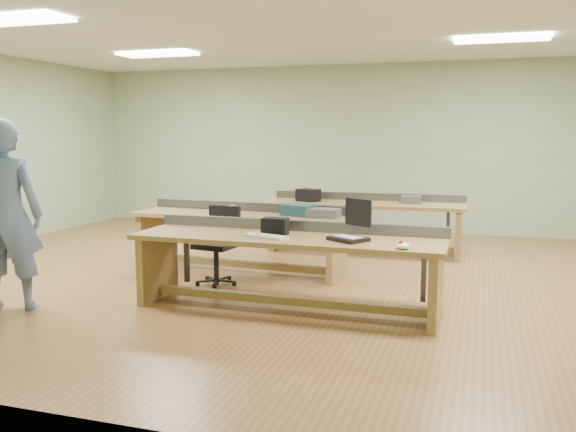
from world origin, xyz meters
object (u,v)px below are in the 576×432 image
object	(u,v)px
workbench_mid	(240,229)
camera_bag	(275,226)
workbench_front	(288,254)
laptop_base	(348,239)
task_chair	(218,256)
mug	(233,211)
drinks_can	(232,210)
parts_bin_teal	(299,210)
person	(6,215)
parts_bin_grey	(323,213)
workbench_back	(364,215)

from	to	relation	value
workbench_mid	camera_bag	world-z (taller)	camera_bag
workbench_front	laptop_base	distance (m)	0.68
task_chair	mug	bearing A→B (deg)	102.09
workbench_front	mug	xyz separation A→B (m)	(-1.14, 1.29, 0.24)
workbench_mid	task_chair	size ratio (longest dim) A/B	3.10
workbench_mid	drinks_can	size ratio (longest dim) A/B	22.92
camera_bag	workbench_front	bearing A→B (deg)	-10.74
camera_bag	parts_bin_teal	distance (m)	1.48
camera_bag	mug	size ratio (longest dim) A/B	1.89
workbench_mid	task_chair	xyz separation A→B (m)	(0.00, -0.70, -0.22)
camera_bag	task_chair	distance (m)	1.29
laptop_base	person	bearing A→B (deg)	-134.93
camera_bag	task_chair	bearing A→B (deg)	142.67
workbench_front	parts_bin_grey	distance (m)	1.43
camera_bag	drinks_can	size ratio (longest dim) A/B	2.04
workbench_back	drinks_can	xyz separation A→B (m)	(-1.32, -1.87, 0.25)
workbench_back	parts_bin_teal	size ratio (longest dim) A/B	7.57
workbench_mid	parts_bin_grey	xyz separation A→B (m)	(1.10, -0.03, 0.25)
workbench_mid	parts_bin_teal	distance (m)	0.81
workbench_mid	laptop_base	distance (m)	2.32
camera_bag	mug	xyz separation A→B (m)	(-1.00, 1.27, -0.03)
laptop_base	parts_bin_grey	distance (m)	1.63
workbench_mid	mug	xyz separation A→B (m)	(-0.04, -0.15, 0.25)
person	workbench_front	bearing A→B (deg)	175.31
workbench_back	camera_bag	size ratio (longest dim) A/B	11.62
drinks_can	parts_bin_grey	bearing A→B (deg)	5.93
mug	workbench_mid	bearing A→B (deg)	73.66
person	workbench_back	bearing A→B (deg)	-147.74
workbench_back	task_chair	bearing A→B (deg)	-119.62
workbench_back	camera_bag	xyz separation A→B (m)	(-0.33, -3.14, 0.28)
parts_bin_grey	mug	xyz separation A→B (m)	(-1.15, -0.11, -0.00)
parts_bin_teal	drinks_can	size ratio (longest dim) A/B	3.13
workbench_front	workbench_back	xyz separation A→B (m)	(0.18, 3.16, -0.01)
workbench_front	parts_bin_grey	bearing A→B (deg)	90.35
person	camera_bag	world-z (taller)	person
person	parts_bin_grey	xyz separation A→B (m)	(2.68, 2.25, -0.15)
mug	laptop_base	bearing A→B (deg)	-37.90
workbench_back	workbench_mid	bearing A→B (deg)	-128.46
workbench_mid	laptop_base	size ratio (longest dim) A/B	8.50
workbench_front	camera_bag	distance (m)	0.31
workbench_front	task_chair	distance (m)	1.34
workbench_front	task_chair	bearing A→B (deg)	146.72
task_chair	parts_bin_teal	xyz separation A→B (m)	(0.76, 0.76, 0.48)
parts_bin_grey	person	bearing A→B (deg)	-139.96
camera_bag	workbench_mid	bearing A→B (deg)	123.47
workbench_front	person	bearing A→B (deg)	-161.85
workbench_front	workbench_back	distance (m)	3.17
task_chair	person	bearing A→B (deg)	-127.66
workbench_mid	drinks_can	world-z (taller)	drinks_can
workbench_back	parts_bin_teal	world-z (taller)	parts_bin_teal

